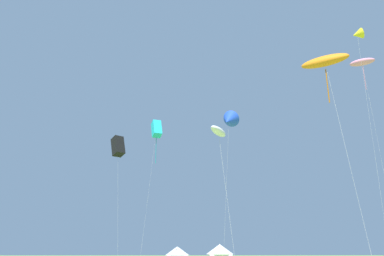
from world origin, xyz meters
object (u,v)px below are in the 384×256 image
at_px(kite_pink_parafoil, 362,62).
at_px(kite_blue_delta, 229,120).
at_px(kite_black_box, 118,146).
at_px(kite_white_parafoil, 218,131).
at_px(kite_orange_parafoil, 325,61).
at_px(festival_tent_left, 220,253).
at_px(kite_yellow_delta, 357,35).
at_px(festival_tent_right, 177,254).
at_px(kite_cyan_box, 157,129).

height_order(kite_pink_parafoil, kite_blue_delta, kite_pink_parafoil).
relative_size(kite_black_box, kite_blue_delta, 0.78).
relative_size(kite_black_box, kite_white_parafoil, 1.37).
xyz_separation_m(kite_blue_delta, kite_orange_parafoil, (3.97, -28.39, -4.46)).
relative_size(kite_black_box, festival_tent_left, 3.69).
bearing_deg(kite_white_parafoil, kite_pink_parafoil, 36.35).
height_order(kite_black_box, kite_yellow_delta, kite_yellow_delta).
distance_m(kite_yellow_delta, festival_tent_right, 46.05).
bearing_deg(kite_pink_parafoil, kite_black_box, 176.74).
height_order(kite_black_box, kite_white_parafoil, kite_black_box).
height_order(kite_yellow_delta, festival_tent_right, kite_yellow_delta).
relative_size(kite_orange_parafoil, festival_tent_left, 3.61).
bearing_deg(festival_tent_left, kite_cyan_box, -134.52).
distance_m(kite_cyan_box, kite_blue_delta, 11.86).
relative_size(kite_pink_parafoil, festival_tent_left, 6.23).
relative_size(kite_white_parafoil, kite_yellow_delta, 0.40).
bearing_deg(kite_black_box, kite_yellow_delta, -10.24).
xyz_separation_m(kite_pink_parafoil, festival_tent_left, (-20.60, 18.74, -28.03)).
height_order(kite_white_parafoil, festival_tent_left, kite_white_parafoil).
xyz_separation_m(kite_black_box, kite_cyan_box, (5.24, 5.27, 4.36)).
xyz_separation_m(kite_orange_parafoil, festival_tent_right, (-11.65, 43.12, -15.37)).
bearing_deg(kite_white_parafoil, kite_orange_parafoil, -37.12).
height_order(kite_blue_delta, kite_orange_parafoil, kite_blue_delta).
relative_size(kite_yellow_delta, festival_tent_right, 7.70).
bearing_deg(kite_pink_parafoil, festival_tent_left, 137.71).
height_order(kite_cyan_box, kite_blue_delta, kite_blue_delta).
height_order(kite_orange_parafoil, festival_tent_right, kite_orange_parafoil).
bearing_deg(festival_tent_right, kite_cyan_box, -107.94).
xyz_separation_m(kite_black_box, festival_tent_left, (16.42, 16.64, -14.75)).
relative_size(kite_yellow_delta, festival_tent_left, 6.77).
distance_m(kite_black_box, kite_yellow_delta, 38.53).
height_order(kite_blue_delta, festival_tent_left, kite_blue_delta).
bearing_deg(festival_tent_left, festival_tent_right, 180.00).
distance_m(kite_black_box, kite_blue_delta, 17.41).
bearing_deg(kite_black_box, kite_white_parafoil, -58.64).
distance_m(kite_orange_parafoil, festival_tent_right, 47.24).
bearing_deg(kite_pink_parafoil, kite_yellow_delta, -119.61).
relative_size(kite_black_box, kite_yellow_delta, 0.55).
bearing_deg(kite_yellow_delta, kite_cyan_box, 158.61).
xyz_separation_m(kite_cyan_box, kite_orange_parafoil, (15.33, -31.75, -3.96)).
bearing_deg(kite_yellow_delta, kite_orange_parafoil, -124.87).
relative_size(kite_white_parafoil, kite_orange_parafoil, 0.75).
bearing_deg(kite_blue_delta, festival_tent_right, 117.54).
bearing_deg(kite_blue_delta, kite_white_parafoil, -100.87).
distance_m(kite_white_parafoil, kite_blue_delta, 24.19).
xyz_separation_m(festival_tent_right, festival_tent_left, (7.50, -0.00, 0.21)).
height_order(kite_yellow_delta, kite_pink_parafoil, kite_yellow_delta).
relative_size(kite_pink_parafoil, festival_tent_right, 7.09).
distance_m(kite_blue_delta, festival_tent_left, 24.54).
relative_size(festival_tent_right, festival_tent_left, 0.88).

